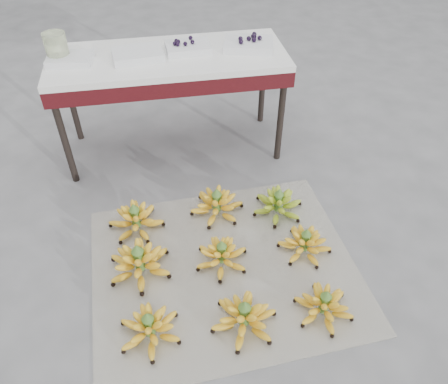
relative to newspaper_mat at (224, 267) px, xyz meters
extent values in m
plane|color=#5E5E61|center=(-0.09, 0.07, 0.00)|extent=(60.00, 60.00, 0.00)
cube|color=white|center=(0.00, 0.00, 0.00)|extent=(1.30, 1.12, 0.01)
ellipsoid|color=yellow|center=(-0.37, -0.30, 0.04)|extent=(0.34, 0.34, 0.08)
ellipsoid|color=yellow|center=(-0.37, -0.30, 0.08)|extent=(0.24, 0.24, 0.06)
ellipsoid|color=yellow|center=(-0.37, -0.30, 0.11)|extent=(0.16, 0.16, 0.05)
cylinder|color=#4A752B|center=(-0.37, -0.30, 0.08)|extent=(0.04, 0.04, 0.11)
cone|color=#4A752B|center=(-0.37, -0.30, 0.15)|extent=(0.05, 0.05, 0.04)
ellipsoid|color=yellow|center=(0.03, -0.32, 0.04)|extent=(0.31, 0.31, 0.08)
ellipsoid|color=yellow|center=(0.03, -0.32, 0.08)|extent=(0.22, 0.22, 0.06)
ellipsoid|color=yellow|center=(0.03, -0.32, 0.12)|extent=(0.14, 0.14, 0.05)
cylinder|color=#4A752B|center=(0.03, -0.32, 0.08)|extent=(0.05, 0.05, 0.12)
cone|color=#4A752B|center=(0.03, -0.32, 0.15)|extent=(0.05, 0.05, 0.04)
ellipsoid|color=yellow|center=(0.38, -0.32, 0.04)|extent=(0.26, 0.26, 0.08)
ellipsoid|color=yellow|center=(0.38, -0.32, 0.07)|extent=(0.18, 0.18, 0.06)
ellipsoid|color=yellow|center=(0.38, -0.32, 0.11)|extent=(0.12, 0.12, 0.05)
cylinder|color=#4A752B|center=(0.38, -0.32, 0.07)|extent=(0.04, 0.04, 0.10)
cone|color=#4A752B|center=(0.38, -0.32, 0.14)|extent=(0.05, 0.05, 0.04)
ellipsoid|color=yellow|center=(-0.40, 0.05, 0.05)|extent=(0.32, 0.32, 0.09)
ellipsoid|color=yellow|center=(-0.40, 0.05, 0.09)|extent=(0.23, 0.23, 0.07)
ellipsoid|color=yellow|center=(-0.40, 0.05, 0.12)|extent=(0.15, 0.15, 0.06)
cylinder|color=#4A752B|center=(-0.40, 0.05, 0.09)|extent=(0.05, 0.05, 0.12)
cone|color=#4A752B|center=(-0.40, 0.05, 0.17)|extent=(0.06, 0.06, 0.04)
ellipsoid|color=yellow|center=(-0.01, 0.03, 0.04)|extent=(0.30, 0.30, 0.08)
ellipsoid|color=yellow|center=(-0.01, 0.03, 0.07)|extent=(0.21, 0.21, 0.06)
ellipsoid|color=yellow|center=(-0.01, 0.03, 0.11)|extent=(0.14, 0.14, 0.05)
cylinder|color=#4A752B|center=(-0.01, 0.03, 0.07)|extent=(0.04, 0.04, 0.11)
cone|color=#4A752B|center=(-0.01, 0.03, 0.14)|extent=(0.05, 0.05, 0.04)
ellipsoid|color=yellow|center=(0.41, 0.03, 0.04)|extent=(0.34, 0.34, 0.08)
ellipsoid|color=yellow|center=(0.41, 0.03, 0.07)|extent=(0.24, 0.24, 0.06)
ellipsoid|color=yellow|center=(0.41, 0.03, 0.11)|extent=(0.15, 0.15, 0.05)
cylinder|color=#4A752B|center=(0.41, 0.03, 0.07)|extent=(0.04, 0.04, 0.11)
cone|color=#4A752B|center=(0.41, 0.03, 0.14)|extent=(0.05, 0.05, 0.04)
ellipsoid|color=yellow|center=(-0.41, 0.34, 0.04)|extent=(0.37, 0.37, 0.08)
ellipsoid|color=yellow|center=(-0.41, 0.34, 0.08)|extent=(0.26, 0.26, 0.06)
ellipsoid|color=yellow|center=(-0.41, 0.34, 0.12)|extent=(0.17, 0.17, 0.05)
cylinder|color=#4A752B|center=(-0.41, 0.34, 0.08)|extent=(0.05, 0.05, 0.11)
cone|color=#4A752B|center=(-0.41, 0.34, 0.15)|extent=(0.05, 0.05, 0.04)
ellipsoid|color=yellow|center=(0.03, 0.38, 0.04)|extent=(0.29, 0.29, 0.08)
ellipsoid|color=yellow|center=(0.03, 0.38, 0.08)|extent=(0.20, 0.20, 0.06)
ellipsoid|color=yellow|center=(0.03, 0.38, 0.12)|extent=(0.13, 0.13, 0.05)
cylinder|color=#4A752B|center=(0.03, 0.38, 0.08)|extent=(0.05, 0.05, 0.12)
cone|color=#4A752B|center=(0.03, 0.38, 0.16)|extent=(0.05, 0.05, 0.04)
ellipsoid|color=#73A51D|center=(0.35, 0.32, 0.04)|extent=(0.30, 0.30, 0.08)
ellipsoid|color=#73A51D|center=(0.35, 0.32, 0.08)|extent=(0.21, 0.21, 0.06)
ellipsoid|color=#73A51D|center=(0.35, 0.32, 0.11)|extent=(0.14, 0.14, 0.05)
cylinder|color=#4A752B|center=(0.35, 0.32, 0.08)|extent=(0.04, 0.04, 0.11)
cone|color=#4A752B|center=(0.35, 0.32, 0.15)|extent=(0.05, 0.05, 0.04)
cylinder|color=black|center=(-0.75, 0.80, 0.30)|extent=(0.04, 0.04, 0.60)
cylinder|color=black|center=(0.48, 0.80, 0.30)|extent=(0.04, 0.04, 0.60)
cylinder|color=black|center=(-0.75, 1.24, 0.30)|extent=(0.04, 0.04, 0.60)
cylinder|color=black|center=(0.48, 1.24, 0.30)|extent=(0.04, 0.04, 0.60)
cube|color=#430C12|center=(-0.14, 1.02, 0.55)|extent=(1.32, 0.53, 0.09)
cube|color=white|center=(-0.14, 1.02, 0.61)|extent=(1.32, 0.53, 0.04)
cube|color=silver|center=(-0.66, 1.02, 0.65)|extent=(0.25, 0.19, 0.04)
cube|color=silver|center=(-0.30, 1.01, 0.65)|extent=(0.29, 0.22, 0.04)
cube|color=silver|center=(-0.02, 1.06, 0.65)|extent=(0.25, 0.19, 0.04)
sphere|color=black|center=(-0.03, 1.03, 0.68)|extent=(0.02, 0.02, 0.02)
sphere|color=black|center=(-0.08, 1.08, 0.68)|extent=(0.02, 0.02, 0.02)
sphere|color=black|center=(-0.08, 1.06, 0.68)|extent=(0.02, 0.02, 0.02)
sphere|color=black|center=(-0.07, 1.07, 0.68)|extent=(0.02, 0.02, 0.02)
sphere|color=black|center=(0.01, 1.05, 0.68)|extent=(0.02, 0.02, 0.02)
sphere|color=black|center=(0.00, 1.11, 0.68)|extent=(0.02, 0.02, 0.02)
sphere|color=black|center=(-0.09, 1.05, 0.68)|extent=(0.02, 0.02, 0.02)
sphere|color=black|center=(-0.08, 1.03, 0.68)|extent=(0.02, 0.02, 0.02)
cube|color=silver|center=(0.32, 1.03, 0.65)|extent=(0.31, 0.26, 0.04)
sphere|color=black|center=(0.27, 0.99, 0.69)|extent=(0.03, 0.03, 0.03)
sphere|color=black|center=(0.39, 1.02, 0.69)|extent=(0.03, 0.03, 0.03)
sphere|color=black|center=(0.37, 1.08, 0.69)|extent=(0.03, 0.03, 0.03)
sphere|color=black|center=(0.32, 1.03, 0.69)|extent=(0.03, 0.03, 0.03)
sphere|color=black|center=(0.36, 1.05, 0.69)|extent=(0.03, 0.03, 0.03)
sphere|color=black|center=(0.28, 1.03, 0.69)|extent=(0.03, 0.03, 0.03)
sphere|color=black|center=(0.35, 1.00, 0.69)|extent=(0.03, 0.03, 0.03)
sphere|color=black|center=(0.35, 1.05, 0.69)|extent=(0.03, 0.03, 0.03)
cylinder|color=beige|center=(-0.72, 1.05, 0.71)|extent=(0.13, 0.13, 0.15)
camera|label=1|loc=(-0.24, -1.30, 1.68)|focal=35.00mm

